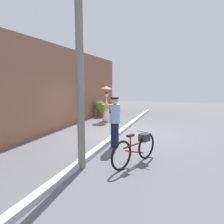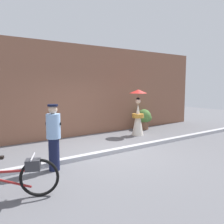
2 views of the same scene
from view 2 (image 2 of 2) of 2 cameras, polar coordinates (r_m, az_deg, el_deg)
The scene contains 7 objects.
ground_plane at distance 7.23m, azimuth 0.06°, elevation -10.09°, with size 30.00×30.00×0.00m, color slate.
building_wall at distance 9.56m, azimuth -10.36°, elevation 5.14°, with size 14.00×0.40×3.71m, color brown.
sidewalk_curb at distance 7.21m, azimuth 0.06°, elevation -9.63°, with size 14.00×0.20×0.12m, color #B2B2B7.
bicycle_near_officer at distance 4.75m, azimuth -23.08°, elevation -14.40°, with size 1.64×0.78×0.81m.
person_officer at distance 5.82m, azimuth -14.13°, elevation -5.64°, with size 0.34×0.34×1.62m.
person_with_parasol at distance 9.71m, azimuth 6.37°, elevation -0.27°, with size 0.73×0.73×1.90m.
potted_plant_by_door at distance 11.08m, azimuth 7.93°, elevation -1.46°, with size 0.68×0.66×0.96m.
Camera 2 is at (-3.96, -5.68, 2.07)m, focal length 37.31 mm.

